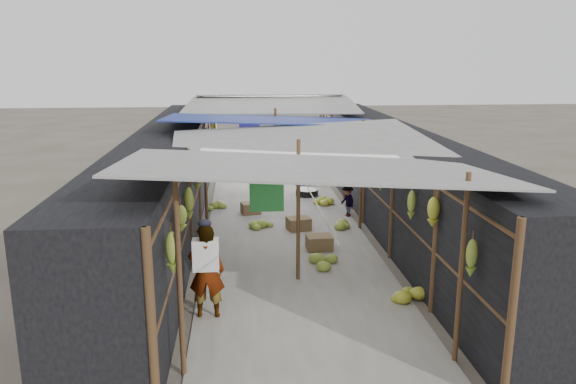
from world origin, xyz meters
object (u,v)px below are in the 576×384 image
object	(u,v)px
black_basin	(307,193)
vendor_seated	(347,201)
shopper_blue	(272,173)
crate_near	(299,224)
vendor_elderly	(206,271)

from	to	relation	value
black_basin	vendor_seated	size ratio (longest dim) A/B	0.79
shopper_blue	vendor_seated	distance (m)	2.74
crate_near	shopper_blue	world-z (taller)	shopper_blue
vendor_seated	black_basin	bearing A→B (deg)	177.78
vendor_elderly	vendor_seated	size ratio (longest dim) A/B	1.83
black_basin	shopper_blue	distance (m)	1.26
crate_near	shopper_blue	size ratio (longest dim) A/B	0.34
vendor_seated	vendor_elderly	bearing A→B (deg)	-51.65
crate_near	vendor_seated	size ratio (longest dim) A/B	0.62
black_basin	vendor_elderly	size ratio (longest dim) A/B	0.43
black_basin	shopper_blue	bearing A→B (deg)	-166.60
vendor_elderly	shopper_blue	distance (m)	7.58
crate_near	vendor_elderly	size ratio (longest dim) A/B	0.34
crate_near	vendor_elderly	distance (m)	4.80
crate_near	vendor_elderly	xyz separation A→B (m)	(-1.91, -4.36, 0.61)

